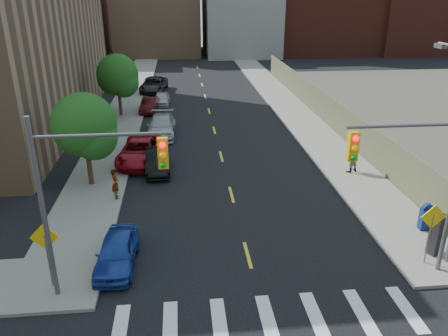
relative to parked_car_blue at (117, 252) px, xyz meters
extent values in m
cube|color=gray|center=(-2.25, 33.70, -0.58)|extent=(3.50, 73.00, 0.15)
cube|color=gray|center=(13.25, 33.70, -0.58)|extent=(3.50, 73.00, 0.15)
cube|color=#606245|center=(15.10, 20.20, 0.60)|extent=(0.12, 44.00, 2.50)
cube|color=#592319|center=(-16.50, 62.20, 5.35)|extent=(14.00, 18.00, 12.00)
cube|color=#8C6B4C|center=(-0.50, 64.20, 6.85)|extent=(14.00, 16.00, 15.00)
cube|color=gray|center=(13.50, 62.20, 4.35)|extent=(12.00, 16.00, 10.00)
cube|color=#592319|center=(27.50, 64.20, 7.35)|extent=(18.00, 18.00, 16.00)
cylinder|color=#59595E|center=(-2.00, -1.80, 2.85)|extent=(0.18, 0.18, 7.00)
cylinder|color=#59595E|center=(0.25, -1.80, 5.65)|extent=(4.50, 0.12, 0.12)
cube|color=#E5A50C|center=(2.20, -1.80, 4.95)|extent=(0.35, 0.30, 1.05)
cylinder|color=#59595E|center=(10.75, -1.80, 5.65)|extent=(4.50, 0.12, 0.12)
cube|color=#E5A50C|center=(8.80, -1.80, 4.95)|extent=(0.35, 0.30, 1.05)
cube|color=#59595E|center=(13.70, 2.00, 7.85)|extent=(0.25, 0.60, 0.18)
cylinder|color=#59595E|center=(-2.30, -1.30, 0.55)|extent=(0.06, 0.06, 2.40)
cube|color=yellow|center=(-2.30, -1.30, 1.65)|extent=(1.06, 0.04, 1.06)
cylinder|color=#59595E|center=(12.70, -1.30, 0.55)|extent=(0.06, 0.06, 2.40)
cube|color=yellow|center=(12.70, -1.30, 1.65)|extent=(1.06, 0.04, 1.06)
cylinder|color=#59595E|center=(-2.30, 12.20, 0.55)|extent=(0.06, 0.06, 2.40)
cube|color=yellow|center=(-2.30, 12.20, 1.65)|extent=(1.06, 0.04, 1.06)
cylinder|color=#332114|center=(-2.50, 8.20, 0.67)|extent=(0.28, 0.28, 2.64)
sphere|color=#204D16|center=(-2.50, 8.20, 3.07)|extent=(3.60, 3.60, 3.60)
sphere|color=#204D16|center=(-2.00, 7.90, 2.47)|extent=(2.64, 2.64, 2.64)
sphere|color=#204D16|center=(-2.90, 8.60, 2.65)|extent=(2.88, 2.88, 2.88)
cylinder|color=#332114|center=(-2.50, 23.20, 0.67)|extent=(0.28, 0.28, 2.64)
sphere|color=#204D16|center=(-2.50, 23.20, 3.07)|extent=(3.60, 3.60, 3.60)
sphere|color=#204D16|center=(-2.00, 22.90, 2.47)|extent=(2.64, 2.64, 2.64)
sphere|color=#204D16|center=(-2.90, 23.60, 2.65)|extent=(2.88, 2.88, 2.88)
imported|color=#1C3C9C|center=(0.00, 0.00, 0.00)|extent=(1.70, 3.89, 1.30)
imported|color=black|center=(1.30, 10.12, 0.04)|extent=(1.62, 4.25, 1.38)
imported|color=maroon|center=(0.08, 11.78, 0.11)|extent=(3.06, 5.69, 1.52)
imported|color=#A0A2A7|center=(1.30, 17.27, 0.10)|extent=(2.28, 5.26, 1.51)
imported|color=#BBBBBB|center=(1.03, 26.97, -0.03)|extent=(1.61, 3.72, 1.25)
imported|color=#390B0C|center=(0.00, 24.46, -0.01)|extent=(1.77, 4.04, 1.29)
imported|color=black|center=(0.00, 32.94, 0.14)|extent=(3.11, 5.90, 1.58)
cube|color=#0D204F|center=(14.12, 1.30, 0.02)|extent=(0.57, 0.45, 1.04)
cylinder|color=#0D204F|center=(14.12, 1.30, 0.56)|extent=(0.55, 0.28, 0.53)
cube|color=black|center=(13.45, -0.68, 0.42)|extent=(0.68, 0.63, 1.85)
imported|color=gray|center=(-0.80, 6.14, 0.33)|extent=(0.52, 0.68, 1.67)
imported|color=gray|center=(13.16, 8.41, 0.43)|extent=(1.11, 1.00, 1.87)
camera|label=1|loc=(2.85, -15.66, 10.10)|focal=35.00mm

